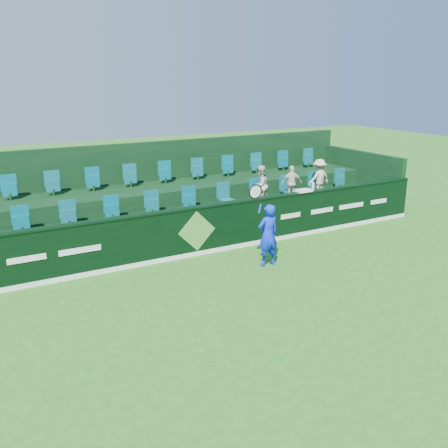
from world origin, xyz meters
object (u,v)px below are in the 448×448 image
tennis_player (268,234)px  towel (304,191)px  spectator_middle (292,183)px  drinks_bottle (313,186)px  spectator_right (319,178)px  spectator_left (260,185)px

tennis_player → towel: (2.38, 1.61, 0.56)m
tennis_player → spectator_middle: 3.93m
tennis_player → towel: tennis_player is taller
tennis_player → spectator_middle: size_ratio=1.98×
drinks_bottle → towel: bearing=180.0°
towel → drinks_bottle: size_ratio=1.83×
spectator_middle → spectator_right: spectator_right is taller
spectator_right → towel: (-1.51, -1.12, -0.04)m
spectator_middle → drinks_bottle: spectator_middle is taller
spectator_left → towel: size_ratio=2.70×
spectator_left → spectator_middle: 1.21m
towel → spectator_right: bearing=36.5°
spectator_middle → towel: bearing=93.7°
spectator_left → towel: 1.38m
spectator_left → spectator_middle: spectator_left is taller
spectator_middle → spectator_left: bearing=23.1°
tennis_player → towel: size_ratio=4.90×
tennis_player → spectator_right: size_ratio=1.79×
tennis_player → spectator_left: tennis_player is taller
towel → drinks_bottle: (0.35, 0.00, 0.09)m
tennis_player → spectator_left: (1.56, 2.73, 0.59)m
spectator_left → towel: bearing=103.6°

